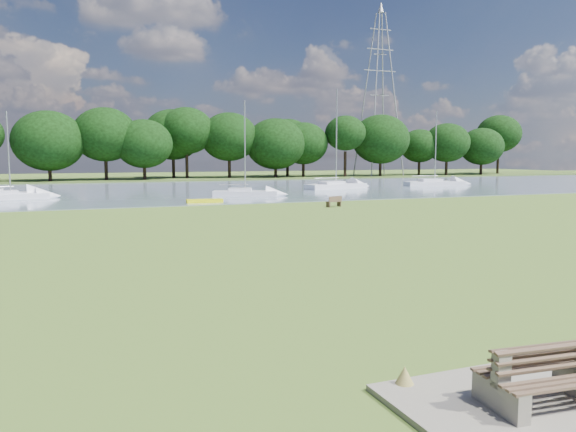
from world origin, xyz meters
name	(u,v)px	position (x,y,z in m)	size (l,w,h in m)	color
ground	(252,256)	(0.00, 0.00, 0.00)	(220.00, 220.00, 0.00)	olive
river	(131,191)	(0.00, 42.00, 0.00)	(220.00, 40.00, 0.10)	slate
far_bank	(110,180)	(0.00, 72.00, 0.00)	(220.00, 20.00, 0.40)	#4C6626
concrete_pad	(542,407)	(0.00, -14.00, 0.05)	(4.20, 3.20, 0.10)	gray
bench_pair	(543,378)	(0.00, -14.00, 0.50)	(1.89, 1.21, 0.97)	gray
riverbank_bench	(334,202)	(12.05, 17.29, 0.41)	(1.37, 0.78, 0.81)	brown
kayak	(205,201)	(3.82, 24.00, 0.19)	(2.89, 0.67, 0.29)	#EAEC0D
pylon	(380,69)	(47.18, 70.00, 19.31)	(6.61, 4.64, 30.93)	#9A9A9A
tree_line	(152,135)	(6.06, 68.00, 6.92)	(153.58, 9.65, 11.68)	black
sailboat_0	(434,182)	(36.56, 38.58, 0.56)	(7.83, 3.25, 9.30)	white
sailboat_2	(335,184)	(22.00, 37.06, 0.59)	(7.85, 3.72, 11.20)	white
sailboat_3	(10,194)	(-10.98, 33.27, 0.52)	(6.21, 2.72, 7.50)	white
sailboat_4	(244,191)	(9.00, 29.93, 0.51)	(6.15, 3.69, 8.78)	white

